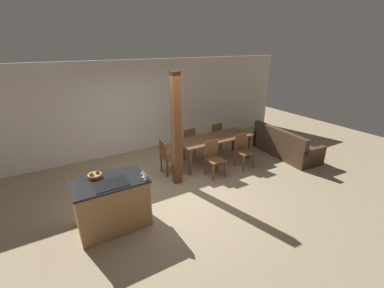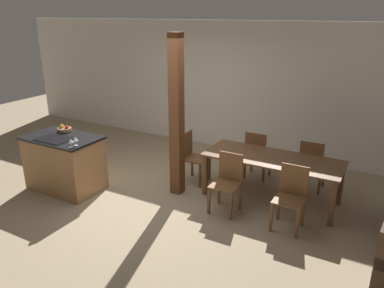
{
  "view_description": "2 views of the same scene",
  "coord_description": "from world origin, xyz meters",
  "px_view_note": "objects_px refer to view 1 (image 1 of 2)",
  "views": [
    {
      "loc": [
        -2.24,
        -4.51,
        3.11
      ],
      "look_at": [
        0.6,
        0.2,
        0.95
      ],
      "focal_mm": 24.0,
      "sensor_mm": 36.0,
      "label": 1
    },
    {
      "loc": [
        3.22,
        -4.5,
        2.87
      ],
      "look_at": [
        0.6,
        0.2,
        0.95
      ],
      "focal_mm": 35.0,
      "sensor_mm": 36.0,
      "label": 2
    }
  ],
  "objects_px": {
    "fruit_bowl": "(95,175)",
    "dining_chair_near_right": "(243,150)",
    "wine_glass_near": "(145,174)",
    "wine_glass_middle": "(143,172)",
    "dining_chair_head_end": "(168,157)",
    "timber_post": "(176,131)",
    "couch": "(285,146)",
    "dining_chair_near_left": "(214,158)",
    "dining_table": "(214,140)",
    "kitchen_island": "(112,203)",
    "dining_chair_far_left": "(188,142)",
    "dining_chair_far_right": "(214,136)"
  },
  "relations": [
    {
      "from": "kitchen_island",
      "to": "dining_chair_head_end",
      "type": "xyz_separation_m",
      "value": [
        1.73,
        1.3,
        0.0
      ]
    },
    {
      "from": "dining_table",
      "to": "dining_chair_near_left",
      "type": "relative_size",
      "value": 2.39
    },
    {
      "from": "fruit_bowl",
      "to": "dining_chair_near_right",
      "type": "relative_size",
      "value": 0.27
    },
    {
      "from": "dining_chair_head_end",
      "to": "timber_post",
      "type": "relative_size",
      "value": 0.34
    },
    {
      "from": "kitchen_island",
      "to": "fruit_bowl",
      "type": "bearing_deg",
      "value": 127.27
    },
    {
      "from": "dining_chair_near_right",
      "to": "wine_glass_near",
      "type": "bearing_deg",
      "value": -162.8
    },
    {
      "from": "dining_chair_head_end",
      "to": "couch",
      "type": "relative_size",
      "value": 0.43
    },
    {
      "from": "dining_table",
      "to": "dining_chair_far_right",
      "type": "xyz_separation_m",
      "value": [
        0.48,
        0.65,
        -0.17
      ]
    },
    {
      "from": "kitchen_island",
      "to": "dining_chair_far_right",
      "type": "xyz_separation_m",
      "value": [
        3.64,
        1.95,
        0.0
      ]
    },
    {
      "from": "dining_table",
      "to": "timber_post",
      "type": "xyz_separation_m",
      "value": [
        -1.43,
        -0.51,
        0.66
      ]
    },
    {
      "from": "dining_table",
      "to": "dining_chair_head_end",
      "type": "xyz_separation_m",
      "value": [
        -1.43,
        0.0,
        -0.17
      ]
    },
    {
      "from": "dining_chair_far_right",
      "to": "couch",
      "type": "xyz_separation_m",
      "value": [
        1.58,
        -1.37,
        -0.2
      ]
    },
    {
      "from": "fruit_bowl",
      "to": "kitchen_island",
      "type": "bearing_deg",
      "value": -52.73
    },
    {
      "from": "dining_chair_far_left",
      "to": "timber_post",
      "type": "bearing_deg",
      "value": 50.39
    },
    {
      "from": "kitchen_island",
      "to": "dining_chair_near_left",
      "type": "relative_size",
      "value": 1.41
    },
    {
      "from": "wine_glass_near",
      "to": "dining_table",
      "type": "relative_size",
      "value": 0.06
    },
    {
      "from": "wine_glass_middle",
      "to": "dining_chair_head_end",
      "type": "height_order",
      "value": "wine_glass_middle"
    },
    {
      "from": "timber_post",
      "to": "fruit_bowl",
      "type": "bearing_deg",
      "value": -163.74
    },
    {
      "from": "wine_glass_middle",
      "to": "dining_chair_far_right",
      "type": "relative_size",
      "value": 0.15
    },
    {
      "from": "fruit_bowl",
      "to": "dining_chair_near_left",
      "type": "distance_m",
      "value": 2.94
    },
    {
      "from": "wine_glass_middle",
      "to": "dining_chair_head_end",
      "type": "bearing_deg",
      "value": 51.88
    },
    {
      "from": "dining_table",
      "to": "dining_chair_near_left",
      "type": "bearing_deg",
      "value": -126.33
    },
    {
      "from": "dining_chair_far_left",
      "to": "fruit_bowl",
      "type": "bearing_deg",
      "value": 30.85
    },
    {
      "from": "wine_glass_middle",
      "to": "dining_chair_far_left",
      "type": "xyz_separation_m",
      "value": [
        2.14,
        2.16,
        -0.57
      ]
    },
    {
      "from": "dining_chair_near_right",
      "to": "dining_chair_head_end",
      "type": "height_order",
      "value": "same"
    },
    {
      "from": "kitchen_island",
      "to": "timber_post",
      "type": "bearing_deg",
      "value": 24.62
    },
    {
      "from": "kitchen_island",
      "to": "dining_chair_far_left",
      "type": "relative_size",
      "value": 1.41
    },
    {
      "from": "fruit_bowl",
      "to": "timber_post",
      "type": "height_order",
      "value": "timber_post"
    },
    {
      "from": "dining_chair_near_left",
      "to": "dining_chair_near_right",
      "type": "distance_m",
      "value": 0.95
    },
    {
      "from": "wine_glass_near",
      "to": "dining_chair_near_right",
      "type": "relative_size",
      "value": 0.15
    },
    {
      "from": "fruit_bowl",
      "to": "dining_chair_head_end",
      "type": "xyz_separation_m",
      "value": [
        1.91,
        1.06,
        -0.5
      ]
    },
    {
      "from": "wine_glass_near",
      "to": "timber_post",
      "type": "relative_size",
      "value": 0.05
    },
    {
      "from": "fruit_bowl",
      "to": "dining_chair_near_right",
      "type": "bearing_deg",
      "value": 6.21
    },
    {
      "from": "fruit_bowl",
      "to": "dining_chair_near_left",
      "type": "bearing_deg",
      "value": 8.25
    },
    {
      "from": "fruit_bowl",
      "to": "wine_glass_near",
      "type": "distance_m",
      "value": 0.91
    },
    {
      "from": "couch",
      "to": "timber_post",
      "type": "relative_size",
      "value": 0.81
    },
    {
      "from": "kitchen_island",
      "to": "dining_chair_near_right",
      "type": "bearing_deg",
      "value": 10.15
    },
    {
      "from": "dining_chair_near_left",
      "to": "couch",
      "type": "xyz_separation_m",
      "value": [
        2.54,
        -0.07,
        -0.2
      ]
    },
    {
      "from": "couch",
      "to": "fruit_bowl",
      "type": "bearing_deg",
      "value": 98.96
    },
    {
      "from": "kitchen_island",
      "to": "dining_chair_head_end",
      "type": "bearing_deg",
      "value": 36.9
    },
    {
      "from": "fruit_bowl",
      "to": "dining_chair_far_left",
      "type": "relative_size",
      "value": 0.27
    },
    {
      "from": "dining_table",
      "to": "wine_glass_near",
      "type": "bearing_deg",
      "value": -148.47
    },
    {
      "from": "wine_glass_middle",
      "to": "timber_post",
      "type": "height_order",
      "value": "timber_post"
    },
    {
      "from": "wine_glass_near",
      "to": "dining_chair_near_right",
      "type": "xyz_separation_m",
      "value": [
        3.1,
        0.96,
        -0.57
      ]
    },
    {
      "from": "kitchen_island",
      "to": "wine_glass_near",
      "type": "relative_size",
      "value": 9.1
    },
    {
      "from": "wine_glass_middle",
      "to": "dining_table",
      "type": "distance_m",
      "value": 3.05
    },
    {
      "from": "kitchen_island",
      "to": "dining_chair_far_right",
      "type": "distance_m",
      "value": 4.13
    },
    {
      "from": "wine_glass_middle",
      "to": "dining_chair_far_left",
      "type": "relative_size",
      "value": 0.15
    },
    {
      "from": "dining_chair_near_right",
      "to": "couch",
      "type": "relative_size",
      "value": 0.43
    },
    {
      "from": "dining_chair_near_left",
      "to": "dining_chair_near_right",
      "type": "height_order",
      "value": "same"
    }
  ]
}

